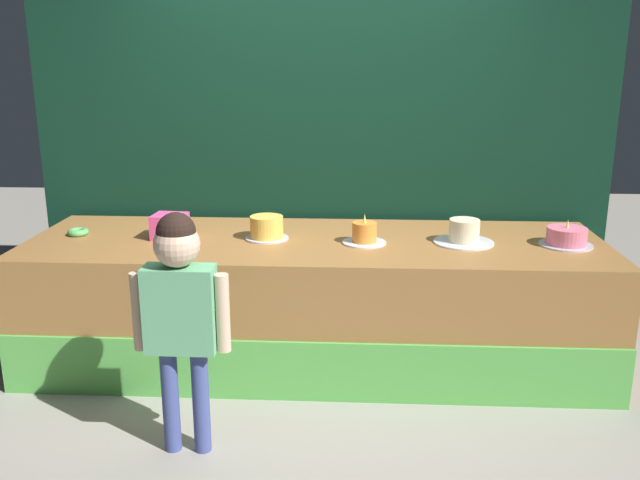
# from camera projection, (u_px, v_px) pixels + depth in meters

# --- Properties ---
(ground_plane) EXTENTS (12.00, 12.00, 0.00)m
(ground_plane) POSITION_uv_depth(u_px,v_px,m) (309.00, 400.00, 3.79)
(ground_plane) COLOR gray
(stage_platform) EXTENTS (3.48, 1.11, 0.78)m
(stage_platform) POSITION_uv_depth(u_px,v_px,m) (315.00, 301.00, 4.21)
(stage_platform) COLOR #9E6B38
(stage_platform) RESTS_ON ground_plane
(curtain_backdrop) EXTENTS (3.88, 0.08, 3.13)m
(curtain_backdrop) POSITION_uv_depth(u_px,v_px,m) (321.00, 101.00, 4.52)
(curtain_backdrop) COLOR black
(curtain_backdrop) RESTS_ON ground_plane
(child_figure) EXTENTS (0.46, 0.21, 1.19)m
(child_figure) POSITION_uv_depth(u_px,v_px,m) (180.00, 302.00, 3.11)
(child_figure) COLOR #3F4C8C
(child_figure) RESTS_ON ground_plane
(pink_box) EXTENTS (0.21, 0.20, 0.15)m
(pink_box) POSITION_uv_depth(u_px,v_px,m) (170.00, 226.00, 4.13)
(pink_box) COLOR #EB4A91
(pink_box) RESTS_ON stage_platform
(donut) EXTENTS (0.13, 0.13, 0.04)m
(donut) POSITION_uv_depth(u_px,v_px,m) (78.00, 232.00, 4.21)
(donut) COLOR #59B259
(donut) RESTS_ON stage_platform
(cake_far_left) EXTENTS (0.27, 0.27, 0.14)m
(cake_far_left) POSITION_uv_depth(u_px,v_px,m) (267.00, 228.00, 4.11)
(cake_far_left) COLOR silver
(cake_far_left) RESTS_ON stage_platform
(cake_center_left) EXTENTS (0.26, 0.26, 0.18)m
(cake_center_left) POSITION_uv_depth(u_px,v_px,m) (364.00, 234.00, 4.02)
(cake_center_left) COLOR silver
(cake_center_left) RESTS_ON stage_platform
(cake_center_right) EXTENTS (0.36, 0.36, 0.14)m
(cake_center_right) POSITION_uv_depth(u_px,v_px,m) (464.00, 233.00, 4.02)
(cake_center_right) COLOR silver
(cake_center_right) RESTS_ON stage_platform
(cake_far_right) EXTENTS (0.31, 0.31, 0.16)m
(cake_far_right) POSITION_uv_depth(u_px,v_px,m) (566.00, 237.00, 3.97)
(cake_far_right) COLOR silver
(cake_far_right) RESTS_ON stage_platform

